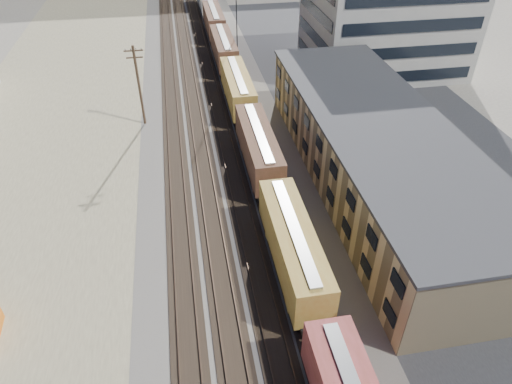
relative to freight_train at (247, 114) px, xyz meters
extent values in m
cube|color=#4C4742|center=(-3.80, 13.09, -2.76)|extent=(18.00, 200.00, 0.06)
cube|color=#736A4F|center=(-23.80, 3.09, -2.78)|extent=(24.00, 180.00, 0.03)
cube|color=#232326|center=(18.20, -1.91, -2.77)|extent=(26.00, 120.00, 0.04)
cube|color=black|center=(-8.80, 13.09, -2.69)|extent=(2.60, 200.00, 0.08)
cube|color=#38281E|center=(-9.52, 13.09, -2.57)|extent=(0.08, 200.00, 0.16)
cube|color=#38281E|center=(-8.08, 13.09, -2.57)|extent=(0.08, 200.00, 0.16)
cube|color=black|center=(-5.80, 13.09, -2.69)|extent=(2.60, 200.00, 0.08)
cube|color=#38281E|center=(-6.52, 13.09, -2.57)|extent=(0.08, 200.00, 0.16)
cube|color=#38281E|center=(-5.08, 13.09, -2.57)|extent=(0.08, 200.00, 0.16)
cube|color=black|center=(-2.80, 13.09, -2.69)|extent=(2.60, 200.00, 0.08)
cube|color=#38281E|center=(-3.52, 13.09, -2.57)|extent=(0.08, 200.00, 0.16)
cube|color=#38281E|center=(-2.08, 13.09, -2.57)|extent=(0.08, 200.00, 0.16)
cube|color=black|center=(0.00, 13.09, -2.69)|extent=(2.60, 200.00, 0.08)
cube|color=#38281E|center=(-0.72, 13.09, -2.57)|extent=(0.08, 200.00, 0.16)
cube|color=#38281E|center=(0.72, 13.09, -2.57)|extent=(0.08, 200.00, 0.16)
cube|color=black|center=(0.00, -32.92, -2.04)|extent=(2.20, 2.20, 0.90)
cube|color=black|center=(0.00, -27.87, -2.04)|extent=(2.20, 2.20, 0.90)
cube|color=black|center=(0.00, -17.72, -2.04)|extent=(2.20, 2.20, 0.90)
cube|color=olive|center=(0.00, -22.80, 0.11)|extent=(3.00, 13.34, 3.40)
cube|color=#B7B7B2|center=(0.00, -22.80, 1.89)|extent=(0.90, 12.33, 0.16)
cube|color=black|center=(0.00, -12.68, -2.04)|extent=(2.20, 2.20, 0.90)
cube|color=black|center=(0.00, -2.53, -2.04)|extent=(2.20, 2.20, 0.90)
cube|color=#45301D|center=(0.00, -7.60, 0.11)|extent=(3.00, 13.34, 3.40)
cube|color=#B7B7B2|center=(0.00, -7.60, 1.89)|extent=(0.90, 12.33, 0.16)
cube|color=black|center=(0.00, 2.53, -2.04)|extent=(2.20, 2.20, 0.90)
cube|color=black|center=(0.00, 12.67, -2.04)|extent=(2.20, 2.20, 0.90)
cube|color=olive|center=(0.00, 7.60, 0.11)|extent=(3.00, 13.34, 3.40)
cube|color=#B7B7B2|center=(0.00, 7.60, 1.89)|extent=(0.90, 12.33, 0.16)
cube|color=black|center=(0.00, 17.73, -2.04)|extent=(2.20, 2.20, 0.90)
cube|color=black|center=(0.00, 27.88, -2.04)|extent=(2.20, 2.20, 0.90)
cube|color=#45301D|center=(0.00, 22.80, 0.11)|extent=(3.00, 13.34, 3.40)
cube|color=#B7B7B2|center=(0.00, 22.80, 1.89)|extent=(0.90, 12.33, 0.16)
cube|color=black|center=(0.00, 32.92, -2.04)|extent=(2.20, 2.20, 0.90)
cube|color=black|center=(0.00, 43.07, -2.04)|extent=(2.20, 2.20, 0.90)
cube|color=#45301D|center=(0.00, 38.00, 0.11)|extent=(3.00, 13.34, 3.40)
cube|color=#B7B7B2|center=(0.00, 38.00, 1.89)|extent=(0.90, 12.32, 0.16)
cube|color=black|center=(0.00, 48.12, -2.04)|extent=(2.20, 2.20, 0.90)
cube|color=black|center=(0.00, 58.28, -2.04)|extent=(2.20, 2.20, 0.90)
cube|color=tan|center=(11.20, -11.91, 0.71)|extent=(12.00, 40.00, 7.00)
cube|color=#2D2D30|center=(11.20, -11.91, 4.31)|extent=(12.40, 40.40, 0.30)
cube|color=black|center=(5.15, -11.91, -0.59)|extent=(0.12, 36.00, 1.20)
cube|color=black|center=(5.15, -11.91, 2.41)|extent=(0.12, 36.00, 1.20)
cube|color=#9E998E|center=(24.20, 18.09, 6.21)|extent=(22.00, 18.00, 18.00)
cube|color=black|center=(13.15, 18.09, 6.21)|extent=(0.12, 16.00, 16.00)
cube|color=black|center=(24.20, 9.04, 6.21)|extent=(20.00, 0.12, 16.00)
cylinder|color=#382619|center=(-12.30, 5.09, 2.21)|extent=(0.32, 0.32, 10.00)
cube|color=#382619|center=(-12.30, 5.09, 6.61)|extent=(2.20, 0.14, 0.14)
cube|color=#382619|center=(-12.30, 5.09, 5.81)|extent=(1.90, 0.14, 0.14)
cylinder|color=black|center=(-11.70, 5.09, 6.76)|extent=(0.08, 0.08, 0.22)
cylinder|color=black|center=(2.20, 23.09, 6.21)|extent=(0.16, 0.16, 18.00)
imported|color=navy|center=(24.19, 15.04, -2.02)|extent=(6.10, 5.08, 1.55)
imported|color=silver|center=(28.29, 21.35, -2.01)|extent=(2.30, 4.76, 1.57)
camera|label=1|loc=(-7.50, -48.14, 25.01)|focal=32.00mm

